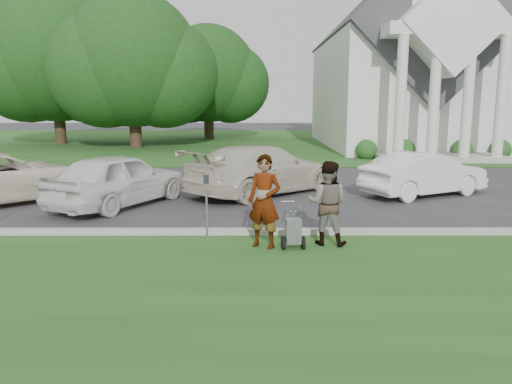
{
  "coord_description": "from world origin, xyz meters",
  "views": [
    {
      "loc": [
        -0.34,
        -10.26,
        2.95
      ],
      "look_at": [
        -0.31,
        0.0,
        1.08
      ],
      "focal_mm": 35.0,
      "sensor_mm": 36.0,
      "label": 1
    }
  ],
  "objects_px": {
    "church": "(398,54)",
    "parking_meter_near": "(207,200)",
    "striping_cart": "(293,232)",
    "car_b": "(118,179)",
    "tree_left": "(133,66)",
    "person_right": "(327,204)",
    "person_left": "(264,202)",
    "car_d": "(424,174)",
    "car_c": "(262,169)",
    "tree_back": "(208,78)",
    "tree_far": "(55,61)"
  },
  "relations": [
    {
      "from": "tree_back",
      "to": "person_left",
      "type": "xyz_separation_m",
      "value": [
        3.87,
        -30.4,
        -3.78
      ]
    },
    {
      "from": "tree_far",
      "to": "parking_meter_near",
      "type": "xyz_separation_m",
      "value": [
        12.68,
        -25.11,
        -4.75
      ]
    },
    {
      "from": "tree_back",
      "to": "person_left",
      "type": "relative_size",
      "value": 5.06
    },
    {
      "from": "church",
      "to": "car_d",
      "type": "relative_size",
      "value": 5.75
    },
    {
      "from": "tree_left",
      "to": "person_right",
      "type": "height_order",
      "value": "tree_left"
    },
    {
      "from": "person_right",
      "to": "tree_far",
      "type": "bearing_deg",
      "value": -43.2
    },
    {
      "from": "tree_far",
      "to": "car_b",
      "type": "bearing_deg",
      "value": -65.23
    },
    {
      "from": "car_c",
      "to": "tree_far",
      "type": "bearing_deg",
      "value": -8.29
    },
    {
      "from": "person_left",
      "to": "car_d",
      "type": "relative_size",
      "value": 0.45
    },
    {
      "from": "car_d",
      "to": "tree_left",
      "type": "bearing_deg",
      "value": 11.07
    },
    {
      "from": "car_b",
      "to": "car_c",
      "type": "xyz_separation_m",
      "value": [
        4.11,
        1.92,
        0.03
      ]
    },
    {
      "from": "tree_back",
      "to": "person_right",
      "type": "height_order",
      "value": "tree_back"
    },
    {
      "from": "tree_back",
      "to": "person_left",
      "type": "height_order",
      "value": "tree_back"
    },
    {
      "from": "church",
      "to": "tree_back",
      "type": "xyz_separation_m",
      "value": [
        -13.01,
        6.87,
        -1.21
      ]
    },
    {
      "from": "parking_meter_near",
      "to": "car_c",
      "type": "distance_m",
      "value": 5.92
    },
    {
      "from": "car_c",
      "to": "tree_back",
      "type": "bearing_deg",
      "value": -34.92
    },
    {
      "from": "person_right",
      "to": "car_b",
      "type": "xyz_separation_m",
      "value": [
        -5.37,
        3.96,
        -0.11
      ]
    },
    {
      "from": "car_b",
      "to": "striping_cart",
      "type": "bearing_deg",
      "value": 164.38
    },
    {
      "from": "church",
      "to": "car_b",
      "type": "bearing_deg",
      "value": -124.32
    },
    {
      "from": "tree_far",
      "to": "car_b",
      "type": "relative_size",
      "value": 2.59
    },
    {
      "from": "striping_cart",
      "to": "car_d",
      "type": "xyz_separation_m",
      "value": [
        4.58,
        5.85,
        0.32
      ]
    },
    {
      "from": "person_right",
      "to": "car_b",
      "type": "height_order",
      "value": "person_right"
    },
    {
      "from": "tree_far",
      "to": "person_right",
      "type": "relative_size",
      "value": 6.67
    },
    {
      "from": "striping_cart",
      "to": "person_left",
      "type": "xyz_separation_m",
      "value": [
        -0.58,
        0.14,
        0.58
      ]
    },
    {
      "from": "tree_far",
      "to": "striping_cart",
      "type": "distance_m",
      "value": 29.82
    },
    {
      "from": "church",
      "to": "parking_meter_near",
      "type": "relative_size",
      "value": 16.14
    },
    {
      "from": "tree_far",
      "to": "car_b",
      "type": "distance_m",
      "value": 23.9
    },
    {
      "from": "striping_cart",
      "to": "tree_far",
      "type": "bearing_deg",
      "value": 114.71
    },
    {
      "from": "car_c",
      "to": "car_d",
      "type": "xyz_separation_m",
      "value": [
        5.11,
        -0.37,
        -0.1
      ]
    },
    {
      "from": "person_left",
      "to": "tree_back",
      "type": "bearing_deg",
      "value": 120.94
    },
    {
      "from": "striping_cart",
      "to": "car_b",
      "type": "xyz_separation_m",
      "value": [
        -4.65,
        4.3,
        0.4
      ]
    },
    {
      "from": "car_c",
      "to": "church",
      "type": "bearing_deg",
      "value": -71.61
    },
    {
      "from": "person_left",
      "to": "striping_cart",
      "type": "bearing_deg",
      "value": 10.24
    },
    {
      "from": "striping_cart",
      "to": "person_right",
      "type": "height_order",
      "value": "person_right"
    },
    {
      "from": "person_left",
      "to": "car_c",
      "type": "bearing_deg",
      "value": 113.3
    },
    {
      "from": "car_b",
      "to": "tree_back",
      "type": "bearing_deg",
      "value": -63.28
    },
    {
      "from": "person_left",
      "to": "car_b",
      "type": "distance_m",
      "value": 5.83
    },
    {
      "from": "church",
      "to": "tree_back",
      "type": "distance_m",
      "value": 14.77
    },
    {
      "from": "church",
      "to": "parking_meter_near",
      "type": "xyz_separation_m",
      "value": [
        -10.34,
        -23.23,
        -5.0
      ]
    },
    {
      "from": "parking_meter_near",
      "to": "car_b",
      "type": "height_order",
      "value": "car_b"
    },
    {
      "from": "striping_cart",
      "to": "church",
      "type": "bearing_deg",
      "value": 65.31
    },
    {
      "from": "church",
      "to": "person_left",
      "type": "bearing_deg",
      "value": -111.24
    },
    {
      "from": "tree_left",
      "to": "car_b",
      "type": "height_order",
      "value": "tree_left"
    },
    {
      "from": "person_right",
      "to": "tree_left",
      "type": "bearing_deg",
      "value": -51.81
    },
    {
      "from": "person_left",
      "to": "car_b",
      "type": "bearing_deg",
      "value": 158.04
    },
    {
      "from": "parking_meter_near",
      "to": "car_c",
      "type": "bearing_deg",
      "value": 77.95
    },
    {
      "from": "tree_left",
      "to": "car_d",
      "type": "relative_size",
      "value": 2.54
    },
    {
      "from": "striping_cart",
      "to": "car_b",
      "type": "distance_m",
      "value": 6.35
    },
    {
      "from": "car_c",
      "to": "car_d",
      "type": "bearing_deg",
      "value": -138.22
    },
    {
      "from": "tree_left",
      "to": "striping_cart",
      "type": "height_order",
      "value": "tree_left"
    }
  ]
}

